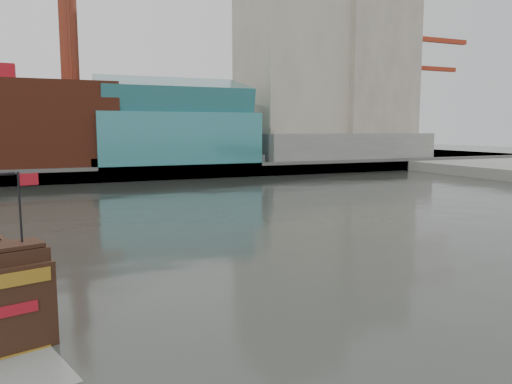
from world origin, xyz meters
name	(u,v)px	position (x,y,z in m)	size (l,w,h in m)	color
ground	(304,285)	(0.00, 0.00, 0.00)	(400.00, 400.00, 0.00)	#262924
promenade_far	(107,164)	(0.00, 92.00, 1.00)	(220.00, 60.00, 2.00)	slate
seawall	(128,174)	(0.00, 62.50, 1.30)	(220.00, 1.00, 2.60)	#4C4C49
skyline	(133,54)	(5.21, 84.56, 24.55)	(149.00, 45.00, 62.00)	#7B644A
crane_a	(416,90)	(78.63, 82.00, 19.11)	(22.50, 4.00, 32.25)	slate
crane_b	(418,106)	(88.23, 92.00, 15.57)	(19.10, 4.00, 26.25)	slate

